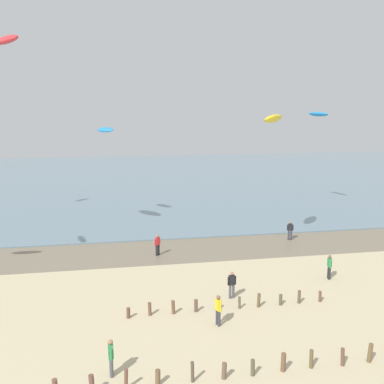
{
  "coord_description": "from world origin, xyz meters",
  "views": [
    {
      "loc": [
        -0.22,
        -12.03,
        11.42
      ],
      "look_at": [
        3.86,
        10.97,
        6.9
      ],
      "focal_mm": 40.08,
      "sensor_mm": 36.0,
      "label": 1
    }
  ],
  "objects_px": {
    "person_nearest_camera": "(158,244)",
    "person_right_flank": "(232,284)",
    "person_by_waterline": "(290,230)",
    "person_mid_beach": "(329,266)",
    "kite_aloft_0": "(105,130)",
    "kite_aloft_3": "(6,40)",
    "person_far_down_beach": "(111,356)",
    "kite_aloft_1": "(318,114)",
    "person_left_flank": "(218,309)",
    "kite_aloft_6": "(273,119)"
  },
  "relations": [
    {
      "from": "person_left_flank",
      "to": "person_far_down_beach",
      "type": "relative_size",
      "value": 1.0
    },
    {
      "from": "person_far_down_beach",
      "to": "kite_aloft_1",
      "type": "relative_size",
      "value": 0.59
    },
    {
      "from": "person_mid_beach",
      "to": "person_by_waterline",
      "type": "height_order",
      "value": "same"
    },
    {
      "from": "kite_aloft_1",
      "to": "person_right_flank",
      "type": "bearing_deg",
      "value": -52.58
    },
    {
      "from": "kite_aloft_3",
      "to": "person_far_down_beach",
      "type": "bearing_deg",
      "value": -14.01
    },
    {
      "from": "person_by_waterline",
      "to": "person_nearest_camera",
      "type": "bearing_deg",
      "value": -170.27
    },
    {
      "from": "person_nearest_camera",
      "to": "person_right_flank",
      "type": "bearing_deg",
      "value": -66.68
    },
    {
      "from": "person_nearest_camera",
      "to": "person_by_waterline",
      "type": "relative_size",
      "value": 1.0
    },
    {
      "from": "person_right_flank",
      "to": "person_left_flank",
      "type": "bearing_deg",
      "value": -117.13
    },
    {
      "from": "person_right_flank",
      "to": "kite_aloft_6",
      "type": "height_order",
      "value": "kite_aloft_6"
    },
    {
      "from": "kite_aloft_1",
      "to": "kite_aloft_3",
      "type": "distance_m",
      "value": 32.44
    },
    {
      "from": "kite_aloft_1",
      "to": "kite_aloft_6",
      "type": "bearing_deg",
      "value": -55.25
    },
    {
      "from": "kite_aloft_1",
      "to": "person_left_flank",
      "type": "bearing_deg",
      "value": -51.55
    },
    {
      "from": "person_by_waterline",
      "to": "kite_aloft_1",
      "type": "distance_m",
      "value": 16.62
    },
    {
      "from": "kite_aloft_0",
      "to": "person_by_waterline",
      "type": "bearing_deg",
      "value": -153.79
    },
    {
      "from": "person_by_waterline",
      "to": "kite_aloft_6",
      "type": "relative_size",
      "value": 0.49
    },
    {
      "from": "kite_aloft_0",
      "to": "kite_aloft_3",
      "type": "xyz_separation_m",
      "value": [
        -6.72,
        -8.27,
        6.99
      ]
    },
    {
      "from": "kite_aloft_0",
      "to": "kite_aloft_3",
      "type": "distance_m",
      "value": 12.75
    },
    {
      "from": "person_by_waterline",
      "to": "person_far_down_beach",
      "type": "distance_m",
      "value": 23.24
    },
    {
      "from": "person_by_waterline",
      "to": "kite_aloft_3",
      "type": "relative_size",
      "value": 0.5
    },
    {
      "from": "person_left_flank",
      "to": "person_right_flank",
      "type": "bearing_deg",
      "value": 62.87
    },
    {
      "from": "person_right_flank",
      "to": "kite_aloft_3",
      "type": "xyz_separation_m",
      "value": [
        -14.41,
        11.11,
        15.53
      ]
    },
    {
      "from": "person_nearest_camera",
      "to": "kite_aloft_0",
      "type": "xyz_separation_m",
      "value": [
        -3.96,
        10.75,
        8.54
      ]
    },
    {
      "from": "person_mid_beach",
      "to": "person_far_down_beach",
      "type": "relative_size",
      "value": 1.0
    },
    {
      "from": "person_by_waterline",
      "to": "person_left_flank",
      "type": "xyz_separation_m",
      "value": [
        -9.87,
        -13.82,
        0.0
      ]
    },
    {
      "from": "person_by_waterline",
      "to": "person_mid_beach",
      "type": "bearing_deg",
      "value": -95.74
    },
    {
      "from": "kite_aloft_1",
      "to": "person_mid_beach",
      "type": "bearing_deg",
      "value": -39.45
    },
    {
      "from": "person_left_flank",
      "to": "kite_aloft_1",
      "type": "height_order",
      "value": "kite_aloft_1"
    },
    {
      "from": "person_by_waterline",
      "to": "kite_aloft_0",
      "type": "bearing_deg",
      "value": 151.39
    },
    {
      "from": "person_mid_beach",
      "to": "kite_aloft_0",
      "type": "distance_m",
      "value": 24.67
    },
    {
      "from": "person_nearest_camera",
      "to": "person_mid_beach",
      "type": "height_order",
      "value": "same"
    },
    {
      "from": "kite_aloft_1",
      "to": "kite_aloft_3",
      "type": "height_order",
      "value": "kite_aloft_3"
    },
    {
      "from": "person_mid_beach",
      "to": "person_left_flank",
      "type": "xyz_separation_m",
      "value": [
        -8.97,
        -4.93,
        0.0
      ]
    },
    {
      "from": "person_nearest_camera",
      "to": "kite_aloft_1",
      "type": "distance_m",
      "value": 25.47
    },
    {
      "from": "kite_aloft_6",
      "to": "kite_aloft_0",
      "type": "bearing_deg",
      "value": 89.66
    },
    {
      "from": "person_mid_beach",
      "to": "person_right_flank",
      "type": "relative_size",
      "value": 1.0
    },
    {
      "from": "person_mid_beach",
      "to": "kite_aloft_3",
      "type": "distance_m",
      "value": 28.32
    },
    {
      "from": "person_nearest_camera",
      "to": "person_by_waterline",
      "type": "height_order",
      "value": "same"
    },
    {
      "from": "person_mid_beach",
      "to": "kite_aloft_3",
      "type": "relative_size",
      "value": 0.5
    },
    {
      "from": "person_nearest_camera",
      "to": "person_far_down_beach",
      "type": "distance_m",
      "value": 15.68
    },
    {
      "from": "person_left_flank",
      "to": "kite_aloft_6",
      "type": "xyz_separation_m",
      "value": [
        7.34,
        12.29,
        9.77
      ]
    },
    {
      "from": "person_mid_beach",
      "to": "person_nearest_camera",
      "type": "bearing_deg",
      "value": 148.34
    },
    {
      "from": "person_far_down_beach",
      "to": "kite_aloft_6",
      "type": "distance_m",
      "value": 22.65
    },
    {
      "from": "person_by_waterline",
      "to": "person_right_flank",
      "type": "xyz_separation_m",
      "value": [
        -8.26,
        -10.69,
        0.0
      ]
    },
    {
      "from": "person_left_flank",
      "to": "kite_aloft_1",
      "type": "bearing_deg",
      "value": 54.99
    },
    {
      "from": "kite_aloft_0",
      "to": "kite_aloft_3",
      "type": "height_order",
      "value": "kite_aloft_3"
    },
    {
      "from": "kite_aloft_1",
      "to": "kite_aloft_6",
      "type": "xyz_separation_m",
      "value": [
        -10.03,
        -12.51,
        -0.2
      ]
    },
    {
      "from": "person_far_down_beach",
      "to": "kite_aloft_0",
      "type": "bearing_deg",
      "value": 91.02
    },
    {
      "from": "person_far_down_beach",
      "to": "person_left_flank",
      "type": "bearing_deg",
      "value": 32.09
    },
    {
      "from": "person_nearest_camera",
      "to": "person_right_flank",
      "type": "distance_m",
      "value": 9.4
    }
  ]
}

